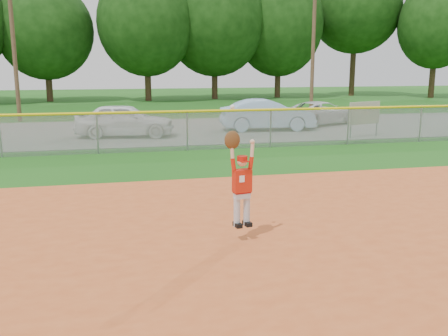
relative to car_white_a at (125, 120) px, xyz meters
The scene contains 11 objects.
ground 14.31m from the car_white_a, 81.05° to the right, with size 120.00×120.00×0.00m, color #195212.
clay_infield 17.27m from the car_white_a, 82.60° to the right, with size 24.00×16.00×0.04m, color #C25323.
parking_strip 3.02m from the car_white_a, 40.37° to the left, with size 44.00×10.00×0.03m, color slate.
car_white_a is the anchor object (origin of this frame).
car_blue 7.00m from the car_white_a, ahead, with size 1.62×4.63×1.53m, color #9DC3EA.
car_white_b 10.80m from the car_white_a, 13.04° to the left, with size 2.08×4.52×1.26m, color silver.
sponsor_sign 10.79m from the car_white_a, 13.03° to the right, with size 1.75×0.59×1.61m.
outfield_fence 4.67m from the car_white_a, 61.60° to the right, with size 40.06×0.10×1.55m.
power_lines 9.37m from the car_white_a, 67.78° to the left, with size 19.40×0.24×9.00m.
tree_line 24.94m from the car_white_a, 82.38° to the left, with size 62.37×13.00×14.43m.
ballplayer 14.41m from the car_white_a, 83.32° to the right, with size 0.60×0.28×2.25m.
Camera 1 is at (-2.79, -8.75, 3.25)m, focal length 40.00 mm.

